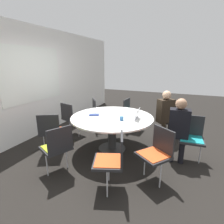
# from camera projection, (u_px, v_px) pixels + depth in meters

# --- Properties ---
(ground_plane) EXTENTS (16.00, 16.00, 0.00)m
(ground_plane) POSITION_uv_depth(u_px,v_px,m) (112.00, 148.00, 3.87)
(ground_plane) COLOR black
(wall_back) EXTENTS (8.00, 0.07, 2.70)m
(wall_back) POSITION_uv_depth(u_px,v_px,m) (33.00, 83.00, 4.29)
(wall_back) COLOR silver
(wall_back) RESTS_ON ground_plane
(conference_table) EXTENTS (1.72, 1.72, 0.74)m
(conference_table) POSITION_uv_depth(u_px,v_px,m) (112.00, 122.00, 3.70)
(conference_table) COLOR #333333
(conference_table) RESTS_ON ground_plane
(chair_0) EXTENTS (0.45, 0.47, 0.87)m
(chair_0) POSITION_uv_depth(u_px,v_px,m) (191.00, 135.00, 3.28)
(chair_0) COLOR #262628
(chair_0) RESTS_ON ground_plane
(chair_1) EXTENTS (0.61, 0.61, 0.87)m
(chair_1) POSITION_uv_depth(u_px,v_px,m) (171.00, 118.00, 4.28)
(chair_1) COLOR #262628
(chair_1) RESTS_ON ground_plane
(chair_2) EXTENTS (0.47, 0.45, 0.87)m
(chair_2) POSITION_uv_depth(u_px,v_px,m) (131.00, 112.00, 4.83)
(chair_2) COLOR #262628
(chair_2) RESTS_ON ground_plane
(chair_3) EXTENTS (0.60, 0.60, 0.87)m
(chair_3) POSITION_uv_depth(u_px,v_px,m) (99.00, 111.00, 4.89)
(chair_3) COLOR #262628
(chair_3) RESTS_ON ground_plane
(chair_4) EXTENTS (0.52, 0.53, 0.87)m
(chair_4) POSITION_uv_depth(u_px,v_px,m) (71.00, 116.00, 4.42)
(chair_4) COLOR #262628
(chair_4) RESTS_ON ground_plane
(chair_5) EXTENTS (0.58, 0.59, 0.87)m
(chair_5) POSITION_uv_depth(u_px,v_px,m) (51.00, 129.00, 3.56)
(chair_5) COLOR #262628
(chair_5) RESTS_ON ground_plane
(chair_6) EXTENTS (0.58, 0.57, 0.87)m
(chair_6) POSITION_uv_depth(u_px,v_px,m) (57.00, 145.00, 2.87)
(chair_6) COLOR #262628
(chair_6) RESTS_ON ground_plane
(chair_7) EXTENTS (0.56, 0.55, 0.87)m
(chair_7) POSITION_uv_depth(u_px,v_px,m) (113.00, 157.00, 2.51)
(chair_7) COLOR #262628
(chair_7) RESTS_ON ground_plane
(chair_8) EXTENTS (0.60, 0.60, 0.87)m
(chair_8) POSITION_uv_depth(u_px,v_px,m) (157.00, 150.00, 2.71)
(chair_8) COLOR #262628
(chair_8) RESTS_ON ground_plane
(person_0) EXTENTS (0.28, 0.37, 1.22)m
(person_0) POSITION_uv_depth(u_px,v_px,m) (179.00, 125.00, 3.23)
(person_0) COLOR black
(person_0) RESTS_ON ground_plane
(person_1) EXTENTS (0.40, 0.41, 1.22)m
(person_1) POSITION_uv_depth(u_px,v_px,m) (166.00, 112.00, 4.07)
(person_1) COLOR #2D2319
(person_1) RESTS_ON ground_plane
(laptop) EXTENTS (0.32, 0.27, 0.21)m
(laptop) POSITION_uv_depth(u_px,v_px,m) (134.00, 116.00, 3.50)
(laptop) COLOR silver
(laptop) RESTS_ON conference_table
(spiral_notebook) EXTENTS (0.22, 0.25, 0.02)m
(spiral_notebook) POSITION_uv_depth(u_px,v_px,m) (94.00, 115.00, 3.75)
(spiral_notebook) COLOR navy
(spiral_notebook) RESTS_ON conference_table
(coffee_cup) EXTENTS (0.08, 0.08, 0.08)m
(coffee_cup) POSITION_uv_depth(u_px,v_px,m) (122.00, 118.00, 3.42)
(coffee_cup) COLOR #33669E
(coffee_cup) RESTS_ON conference_table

